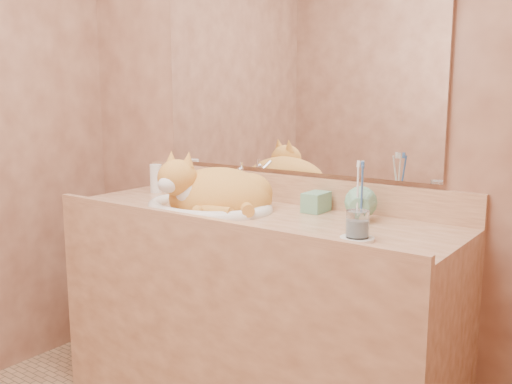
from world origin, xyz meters
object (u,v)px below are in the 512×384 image
Objects in this scene: cat at (214,191)px; soap_dispenser at (309,192)px; sink_basin at (209,188)px; toothbrush_cup at (359,209)px; vanity_counter at (251,318)px; water_glass at (358,224)px.

cat is 0.38m from soap_dispenser.
sink_basin reaches higher than toothbrush_cup.
cat is at bearing -175.02° from vanity_counter.
sink_basin is at bearing -174.05° from vanity_counter.
cat reaches higher than sink_basin.
water_glass is at bearing -14.03° from vanity_counter.
soap_dispenser is at bearing 169.04° from toothbrush_cup.
vanity_counter is 0.71m from water_glass.
toothbrush_cup is at bearing -5.16° from sink_basin.
vanity_counter is at bearing 165.97° from water_glass.
toothbrush_cup is at bearing 114.55° from water_glass.
cat is 5.12× the size of water_glass.
sink_basin reaches higher than vanity_counter.
soap_dispenser is (0.38, 0.14, 0.00)m from sink_basin.
soap_dispenser is 2.01× the size of water_glass.
vanity_counter is 0.53m from cat.
water_glass is at bearing -23.53° from cat.
sink_basin is 6.21× the size of water_glass.
water_glass is (0.69, -0.11, -0.02)m from cat.
cat is at bearing -171.38° from toothbrush_cup.
soap_dispenser is at bearing 6.33° from sink_basin.
water_glass is (0.70, -0.11, -0.03)m from sink_basin.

